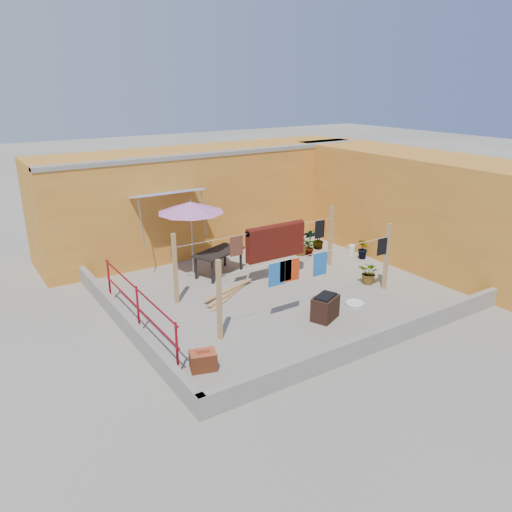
% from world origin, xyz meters
% --- Properties ---
extents(ground, '(80.00, 80.00, 0.00)m').
position_xyz_m(ground, '(0.00, 0.00, 0.00)').
color(ground, '#9E998E').
rests_on(ground, ground).
extents(wall_back, '(11.00, 3.27, 3.21)m').
position_xyz_m(wall_back, '(0.50, 4.69, 1.61)').
color(wall_back, orange).
rests_on(wall_back, ground).
extents(wall_right, '(2.40, 9.00, 3.20)m').
position_xyz_m(wall_right, '(5.20, 0.00, 1.60)').
color(wall_right, orange).
rests_on(wall_right, ground).
extents(parapet_front, '(8.30, 0.16, 0.44)m').
position_xyz_m(parapet_front, '(0.00, -3.58, 0.22)').
color(parapet_front, gray).
rests_on(parapet_front, ground).
extents(parapet_left, '(0.16, 7.30, 0.44)m').
position_xyz_m(parapet_left, '(-4.08, 0.00, 0.22)').
color(parapet_left, gray).
rests_on(parapet_left, ground).
extents(red_railing, '(0.05, 4.20, 1.10)m').
position_xyz_m(red_railing, '(-3.85, -0.20, 0.72)').
color(red_railing, '#A7101F').
rests_on(red_railing, ground).
extents(clothesline_rig, '(5.09, 2.35, 1.80)m').
position_xyz_m(clothesline_rig, '(0.41, 0.55, 1.04)').
color(clothesline_rig, tan).
rests_on(clothesline_rig, ground).
extents(patio_umbrella, '(2.39, 2.39, 2.20)m').
position_xyz_m(patio_umbrella, '(-1.31, 2.27, 1.97)').
color(patio_umbrella, gray).
rests_on(patio_umbrella, ground).
extents(outdoor_table, '(1.66, 1.25, 0.70)m').
position_xyz_m(outdoor_table, '(-0.67, 1.93, 0.63)').
color(outdoor_table, black).
rests_on(outdoor_table, ground).
extents(brick_stack, '(0.58, 0.49, 0.44)m').
position_xyz_m(brick_stack, '(-3.36, -2.27, 0.19)').
color(brick_stack, '#A84C26').
rests_on(brick_stack, ground).
extents(lumber_pile, '(1.83, 1.16, 0.12)m').
position_xyz_m(lumber_pile, '(-1.20, 0.48, 0.06)').
color(lumber_pile, tan).
rests_on(lumber_pile, ground).
extents(brazier, '(0.78, 0.67, 0.60)m').
position_xyz_m(brazier, '(0.00, -1.91, 0.29)').
color(brazier, black).
rests_on(brazier, ground).
extents(white_basin, '(0.47, 0.47, 0.08)m').
position_xyz_m(white_basin, '(1.11, -1.75, 0.04)').
color(white_basin, silver).
rests_on(white_basin, ground).
extents(water_jug_a, '(0.23, 0.23, 0.36)m').
position_xyz_m(water_jug_a, '(3.70, 1.11, 0.16)').
color(water_jug_a, silver).
rests_on(water_jug_a, ground).
extents(water_jug_b, '(0.24, 0.24, 0.37)m').
position_xyz_m(water_jug_b, '(2.62, 2.04, 0.16)').
color(water_jug_b, silver).
rests_on(water_jug_b, ground).
extents(green_hose, '(0.47, 0.47, 0.07)m').
position_xyz_m(green_hose, '(3.30, 2.66, 0.03)').
color(green_hose, '#1A7119').
rests_on(green_hose, ground).
extents(plant_back_a, '(0.84, 0.75, 0.83)m').
position_xyz_m(plant_back_a, '(2.38, 2.01, 0.41)').
color(plant_back_a, '#1D5618').
rests_on(plant_back_a, ground).
extents(plant_back_b, '(0.44, 0.44, 0.64)m').
position_xyz_m(plant_back_b, '(3.18, 2.15, 0.32)').
color(plant_back_b, '#1D5618').
rests_on(plant_back_b, ground).
extents(plant_right_a, '(0.56, 0.51, 0.88)m').
position_xyz_m(plant_right_a, '(2.52, 1.78, 0.44)').
color(plant_right_a, '#1D5618').
rests_on(plant_right_a, ground).
extents(plant_right_b, '(0.41, 0.45, 0.67)m').
position_xyz_m(plant_right_b, '(3.70, 0.61, 0.33)').
color(plant_right_b, '#1D5618').
rests_on(plant_right_b, ground).
extents(plant_right_c, '(0.66, 0.70, 0.64)m').
position_xyz_m(plant_right_c, '(2.41, -0.93, 0.32)').
color(plant_right_c, '#1D5618').
rests_on(plant_right_c, ground).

